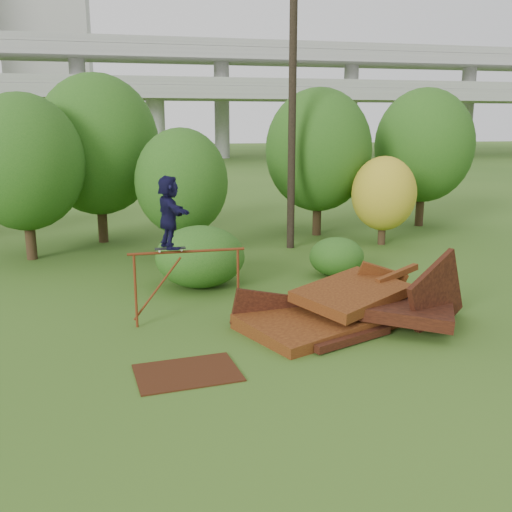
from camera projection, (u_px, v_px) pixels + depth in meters
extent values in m
plane|color=#2D5116|center=(314.00, 350.00, 11.92)|extent=(240.00, 240.00, 0.00)
cube|color=#3C180A|center=(322.00, 319.00, 13.25)|extent=(4.23, 3.48, 0.61)
cube|color=black|center=(388.00, 309.00, 13.23)|extent=(3.43, 3.04, 0.57)
cube|color=#3C180A|center=(352.00, 293.00, 13.49)|extent=(3.13, 2.82, 0.55)
cube|color=black|center=(436.00, 299.00, 13.22)|extent=(2.08, 1.23, 2.24)
cube|color=#3C180A|center=(377.00, 287.00, 14.50)|extent=(1.47, 0.61, 1.46)
cube|color=black|center=(268.00, 310.00, 13.34)|extent=(1.84, 0.23, 1.19)
cube|color=black|center=(354.00, 339.00, 12.19)|extent=(2.01, 0.96, 0.17)
cube|color=#3C180A|center=(397.00, 274.00, 14.21)|extent=(1.36, 0.68, 0.34)
cylinder|color=maroon|center=(136.00, 291.00, 13.04)|extent=(0.06, 0.06, 1.74)
cylinder|color=maroon|center=(238.00, 284.00, 13.58)|extent=(0.06, 0.06, 1.74)
cylinder|color=maroon|center=(187.00, 252.00, 13.11)|extent=(2.70, 0.10, 0.06)
cube|color=black|center=(170.00, 248.00, 13.01)|extent=(0.70, 0.20, 0.02)
cylinder|color=silver|center=(159.00, 251.00, 12.89)|extent=(0.05, 0.03, 0.05)
cylinder|color=silver|center=(159.00, 250.00, 13.03)|extent=(0.05, 0.03, 0.05)
cylinder|color=silver|center=(182.00, 250.00, 13.00)|extent=(0.05, 0.03, 0.05)
cylinder|color=silver|center=(181.00, 249.00, 13.15)|extent=(0.05, 0.03, 0.05)
imported|color=black|center=(169.00, 212.00, 12.82)|extent=(0.83, 1.60, 1.65)
cube|color=#3A1B0C|center=(187.00, 373.00, 10.79)|extent=(2.06, 1.57, 0.03)
cylinder|color=black|center=(30.00, 233.00, 19.63)|extent=(0.36, 0.36, 1.84)
ellipsoid|color=#134211|center=(24.00, 162.00, 19.08)|extent=(3.99, 3.99, 4.59)
cylinder|color=black|center=(102.00, 216.00, 22.46)|extent=(0.38, 0.38, 2.06)
ellipsoid|color=#134211|center=(98.00, 145.00, 21.83)|extent=(4.66, 4.66, 5.36)
cylinder|color=black|center=(183.00, 237.00, 19.93)|extent=(0.33, 0.33, 1.46)
ellipsoid|color=#134211|center=(182.00, 182.00, 19.49)|extent=(3.18, 3.18, 3.66)
cylinder|color=black|center=(317.00, 213.00, 23.91)|extent=(0.36, 0.36, 1.90)
ellipsoid|color=#134211|center=(319.00, 150.00, 23.32)|extent=(4.35, 4.35, 5.00)
cylinder|color=black|center=(382.00, 231.00, 22.13)|extent=(0.29, 0.29, 1.06)
ellipsoid|color=#A58C19|center=(384.00, 193.00, 21.80)|extent=(2.47, 2.47, 2.84)
cylinder|color=black|center=(420.00, 204.00, 26.04)|extent=(0.37, 0.37, 1.99)
ellipsoid|color=#134211|center=(424.00, 146.00, 25.44)|extent=(4.38, 4.38, 5.04)
ellipsoid|color=#134211|center=(200.00, 257.00, 16.33)|extent=(2.57, 2.37, 1.78)
ellipsoid|color=#134211|center=(337.00, 257.00, 17.58)|extent=(1.70, 1.56, 1.20)
cylinder|color=black|center=(292.00, 109.00, 20.49)|extent=(0.28, 0.28, 10.23)
cube|color=gray|center=(155.00, 93.00, 67.08)|extent=(160.00, 9.00, 1.40)
cube|color=gray|center=(151.00, 54.00, 71.64)|extent=(160.00, 9.00, 1.40)
cylinder|color=gray|center=(156.00, 128.00, 68.00)|extent=(2.20, 2.20, 8.00)
cylinder|color=gray|center=(300.00, 128.00, 71.85)|extent=(2.20, 2.20, 8.00)
cube|color=#9E9E99|center=(51.00, 69.00, 102.18)|extent=(14.00, 14.00, 28.00)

